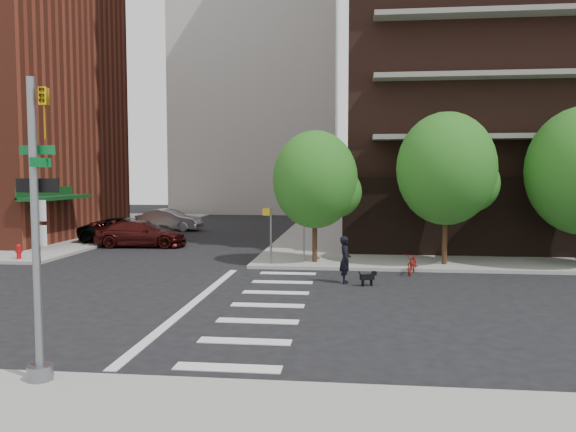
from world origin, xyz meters
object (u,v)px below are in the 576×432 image
object	(u,v)px
traffic_signal	(38,254)
dog_walker	(345,260)
fire_hydrant	(19,251)
parked_car_black	(129,231)
scooter	(413,264)
parked_car_silver	(169,220)
parked_car_maroon	(141,234)

from	to	relation	value
traffic_signal	dog_walker	distance (m)	13.18
dog_walker	traffic_signal	bearing A→B (deg)	149.31
traffic_signal	fire_hydrant	xyz separation A→B (m)	(-10.03, 15.29, -2.15)
parked_car_black	dog_walker	size ratio (longest dim) A/B	3.13
traffic_signal	parked_car_black	bearing A→B (deg)	108.21
parked_car_black	scooter	size ratio (longest dim) A/B	3.41
scooter	parked_car_silver	bearing A→B (deg)	148.84
parked_car_maroon	dog_walker	xyz separation A→B (m)	(12.18, -9.93, 0.15)
parked_car_silver	scooter	bearing A→B (deg)	-132.37
fire_hydrant	dog_walker	xyz separation A→B (m)	(15.98, -3.67, 0.38)
dog_walker	parked_car_maroon	bearing A→B (deg)	47.20
traffic_signal	parked_car_black	world-z (taller)	traffic_signal
parked_car_maroon	dog_walker	world-z (taller)	dog_walker
parked_car_black	scooter	bearing A→B (deg)	-121.94
traffic_signal	parked_car_silver	distance (m)	32.39
traffic_signal	parked_car_maroon	bearing A→B (deg)	106.13
traffic_signal	scooter	world-z (taller)	traffic_signal
fire_hydrant	parked_car_black	world-z (taller)	parked_car_black
fire_hydrant	parked_car_maroon	distance (m)	7.33
parked_car_maroon	dog_walker	distance (m)	15.72
parked_car_silver	dog_walker	size ratio (longest dim) A/B	2.66
parked_car_black	scooter	xyz separation A→B (m)	(16.35, -8.92, -0.36)
parked_car_black	dog_walker	world-z (taller)	dog_walker
parked_car_black	parked_car_maroon	world-z (taller)	parked_car_black
parked_car_black	parked_car_silver	xyz separation A→B (m)	(-0.19, 8.48, 0.01)
fire_hydrant	parked_car_silver	size ratio (longest dim) A/B	0.15
parked_car_silver	traffic_signal	bearing A→B (deg)	-162.10
parked_car_silver	dog_walker	bearing A→B (deg)	-141.25
parked_car_silver	fire_hydrant	bearing A→B (deg)	175.94
dog_walker	scooter	bearing A→B (deg)	-54.06
traffic_signal	parked_car_maroon	xyz separation A→B (m)	(-6.23, 21.56, -1.92)
parked_car_silver	parked_car_maroon	bearing A→B (deg)	-167.27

